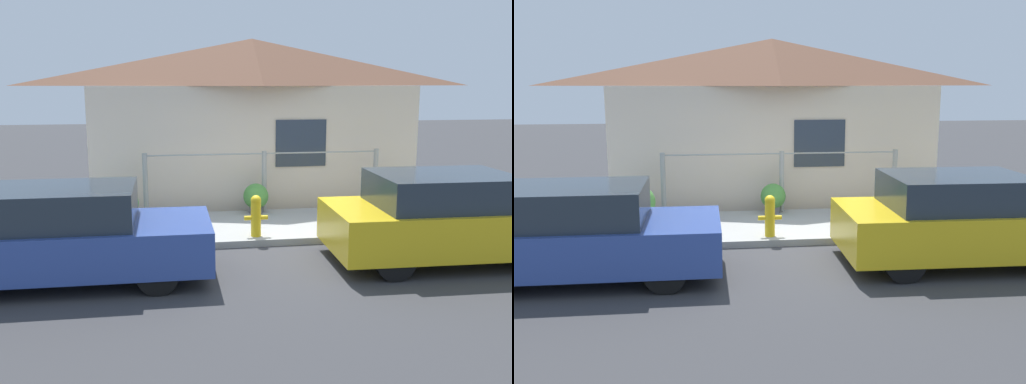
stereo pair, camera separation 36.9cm
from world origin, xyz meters
TOP-DOWN VIEW (x-y plane):
  - ground_plane at (0.00, 0.00)m, footprint 60.00×60.00m
  - sidewalk at (0.00, 1.15)m, footprint 24.00×2.31m
  - house at (0.00, 3.63)m, footprint 7.48×2.23m
  - fence at (0.00, 2.16)m, footprint 4.90×0.10m
  - car_left at (-3.43, -1.19)m, footprint 3.99×1.74m
  - car_right at (2.30, -1.19)m, footprint 3.84×1.88m
  - fire_hydrant at (-0.48, 0.28)m, footprint 0.41×0.18m
  - potted_plant_near_hydrant at (-0.19, 2.03)m, footprint 0.52×0.52m
  - potted_plant_by_fence at (-2.82, 1.54)m, footprint 0.60×0.60m

SIDE VIEW (x-z plane):
  - ground_plane at x=0.00m, z-range 0.00..0.00m
  - sidewalk at x=0.00m, z-range 0.00..0.12m
  - potted_plant_near_hydrant at x=-0.19m, z-range 0.15..0.76m
  - fire_hydrant at x=-0.48m, z-range 0.14..0.87m
  - potted_plant_by_fence at x=-2.82m, z-range 0.16..0.85m
  - car_left at x=-3.43m, z-range -0.01..1.34m
  - car_right at x=2.30m, z-range 0.00..1.39m
  - fence at x=0.00m, z-range 0.18..1.44m
  - house at x=0.00m, z-range 1.12..4.83m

